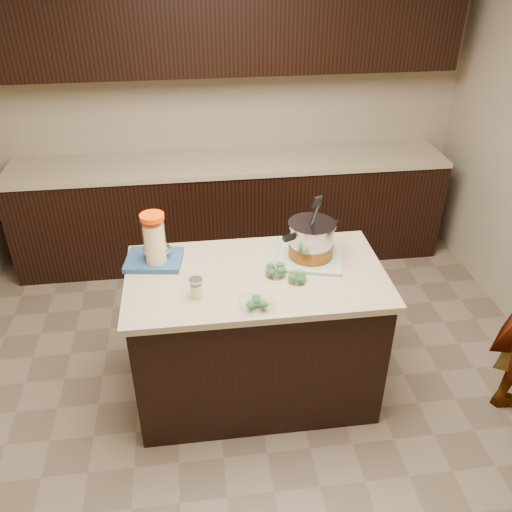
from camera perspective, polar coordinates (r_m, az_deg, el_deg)
The scene contains 12 objects.
ground_plane at distance 3.62m, azimuth 0.00°, elevation -13.82°, with size 4.00×4.00×0.00m, color brown.
room_shell at distance 2.67m, azimuth 0.00°, elevation 12.75°, with size 4.04×4.04×2.72m.
back_cabinets at distance 4.56m, azimuth -2.87°, elevation 10.73°, with size 3.60×0.63×2.33m.
island at distance 3.31m, azimuth 0.00°, elevation -8.36°, with size 1.46×0.81×0.90m.
dish_towel at distance 3.19m, azimuth 5.72°, elevation -0.06°, with size 0.36×0.36×0.02m, color #5A7B53.
stock_pot at distance 3.14m, azimuth 5.82°, elevation 1.49°, with size 0.36×0.36×0.39m.
lemonade_pitcher at distance 3.08m, azimuth -10.59°, elevation 1.35°, with size 0.14×0.14×0.33m.
mason_jar at distance 2.85m, azimuth -6.32°, elevation -3.40°, with size 0.10×0.10×0.12m.
broccoli_tub_left at distance 3.02m, azimuth 2.09°, elevation -1.57°, with size 0.16×0.16×0.06m.
broccoli_tub_right at distance 2.97m, azimuth 4.37°, elevation -2.30°, with size 0.12×0.12×0.05m.
broccoli_tub_rect at distance 2.77m, azimuth 0.06°, elevation -5.02°, with size 0.18×0.15×0.06m.
blue_tray at distance 3.17m, azimuth -10.56°, elevation 0.01°, with size 0.35×0.30×0.12m.
Camera 1 is at (-0.32, -2.50, 2.60)m, focal length 38.00 mm.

